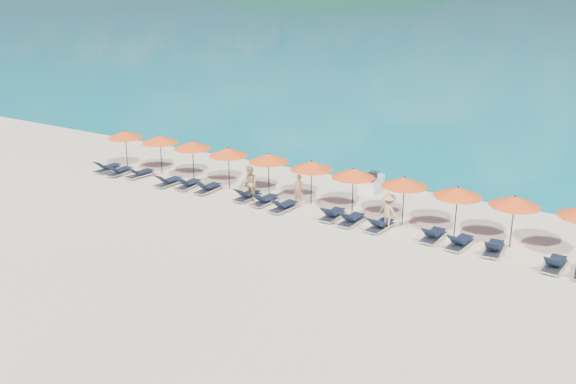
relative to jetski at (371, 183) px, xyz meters
The scene contains 33 objects.
ground 9.01m from the jetski, 99.43° to the right, with size 1400.00×1400.00×0.00m, color beige.
headland_main 611.91m from the jetski, 119.58° to the left, with size 374.00×242.00×126.50m.
headland_small 572.64m from the jetski, 105.37° to the left, with size 162.00×126.00×85.50m.
jetski is the anchor object (origin of this frame).
beachgoer_a 4.63m from the jetski, 114.67° to the right, with size 0.55×0.36×1.50m, color tan.
beachgoer_b 6.63m from the jetski, 130.10° to the right, with size 0.88×0.50×1.80m, color tan.
beachgoer_c 5.74m from the jetski, 57.21° to the right, with size 1.04×0.49×1.62m, color tan.
umbrella_0 14.49m from the jetski, 163.58° to the right, with size 2.10×2.10×2.28m.
umbrella_1 12.05m from the jetski, 161.21° to the right, with size 2.10×2.10×2.28m.
umbrella_2 9.84m from the jetski, 156.31° to the right, with size 2.10×2.10×2.28m.
umbrella_3 7.69m from the jetski, 147.48° to the right, with size 2.10×2.10×2.28m.
umbrella_4 5.75m from the jetski, 135.31° to the right, with size 2.10×2.10×2.28m.
umbrella_5 4.49m from the jetski, 109.45° to the right, with size 2.10×2.10×2.28m.
umbrella_6 4.43m from the jetski, 77.27° to the right, with size 2.10×2.10×2.28m.
umbrella_7 5.53m from the jetski, 49.34° to the right, with size 2.10×2.10×2.28m.
umbrella_8 7.38m from the jetski, 34.95° to the right, with size 2.10×2.10×2.28m.
umbrella_9 9.31m from the jetski, 26.19° to the right, with size 2.10×2.10×2.28m.
lounger_0 15.14m from the jetski, 159.61° to the right, with size 0.63×1.70×0.66m.
lounger_1 14.18m from the jetski, 157.71° to the right, with size 0.68×1.72×0.66m.
lounger_2 12.86m from the jetski, 156.78° to the right, with size 0.78×1.75×0.66m.
lounger_3 10.84m from the jetski, 150.29° to the right, with size 0.66×1.72×0.66m.
lounger_4 9.69m from the jetski, 148.02° to the right, with size 0.75×1.74×0.66m.
lounger_5 8.60m from the jetski, 143.51° to the right, with size 0.67×1.72×0.66m.
lounger_6 6.71m from the jetski, 131.89° to the right, with size 0.63×1.70×0.66m.
lounger_7 6.11m from the jetski, 123.04° to the right, with size 0.70×1.73×0.66m.
lounger_8 5.75m from the jetski, 111.01° to the right, with size 0.76×1.75×0.66m.
lounger_9 5.11m from the jetski, 84.96° to the right, with size 0.68×1.72×0.66m.
lounger_10 5.42m from the jetski, 74.01° to the right, with size 0.65×1.71×0.66m.
lounger_11 5.92m from the jetski, 61.04° to the right, with size 0.77×1.75×0.66m.
lounger_12 7.29m from the jetski, 43.67° to the right, with size 0.64×1.71×0.66m.
lounger_13 8.30m from the jetski, 38.74° to the right, with size 0.76×1.75×0.66m.
lounger_14 9.32m from the jetski, 32.84° to the right, with size 0.77×1.75×0.66m.
lounger_15 11.51m from the jetski, 27.58° to the right, with size 0.70×1.73×0.66m.
Camera 1 is at (15.07, -20.70, 10.49)m, focal length 40.00 mm.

